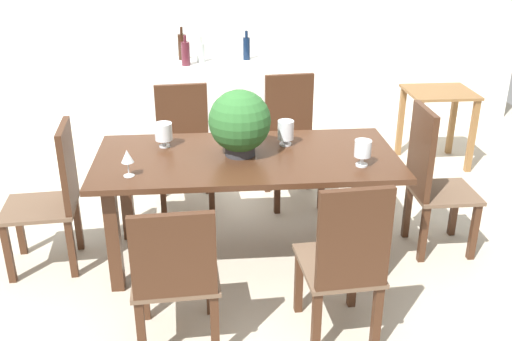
# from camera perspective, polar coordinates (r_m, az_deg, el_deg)

# --- Properties ---
(ground_plane) EXTENTS (7.04, 7.04, 0.00)m
(ground_plane) POSITION_cam_1_polar(r_m,az_deg,el_deg) (4.27, -1.06, -6.71)
(ground_plane) COLOR #BCB29E
(back_wall) EXTENTS (6.40, 0.10, 2.60)m
(back_wall) POSITION_cam_1_polar(r_m,az_deg,el_deg) (6.34, -2.76, 15.85)
(back_wall) COLOR white
(back_wall) RESTS_ON ground
(dining_table) EXTENTS (1.94, 0.90, 0.75)m
(dining_table) POSITION_cam_1_polar(r_m,az_deg,el_deg) (3.78, -0.91, 0.05)
(dining_table) COLOR #422616
(dining_table) RESTS_ON ground
(chair_far_right) EXTENTS (0.47, 0.51, 1.00)m
(chair_far_right) POSITION_cam_1_polar(r_m,az_deg,el_deg) (4.73, 3.47, 3.60)
(chair_far_right) COLOR #422616
(chair_far_right) RESTS_ON ground
(chair_far_left) EXTENTS (0.48, 0.46, 0.95)m
(chair_far_left) POSITION_cam_1_polar(r_m,az_deg,el_deg) (4.68, -7.11, 3.01)
(chair_far_left) COLOR #422616
(chair_far_left) RESTS_ON ground
(chair_head_end) EXTENTS (0.49, 0.46, 0.98)m
(chair_head_end) POSITION_cam_1_polar(r_m,az_deg,el_deg) (3.96, -19.09, -2.05)
(chair_head_end) COLOR #422616
(chair_head_end) RESTS_ON ground
(chair_near_left) EXTENTS (0.47, 0.50, 0.89)m
(chair_near_left) POSITION_cam_1_polar(r_m,az_deg,el_deg) (3.03, -7.92, -9.88)
(chair_near_left) COLOR #422616
(chair_near_left) RESTS_ON ground
(chair_foot_end) EXTENTS (0.43, 0.41, 1.03)m
(chair_foot_end) POSITION_cam_1_polar(r_m,az_deg,el_deg) (4.08, 16.74, -0.57)
(chair_foot_end) COLOR #422616
(chair_foot_end) RESTS_ON ground
(chair_near_right) EXTENTS (0.44, 0.51, 0.99)m
(chair_near_right) POSITION_cam_1_polar(r_m,az_deg,el_deg) (3.07, 8.71, -8.69)
(chair_near_right) COLOR #422616
(chair_near_right) RESTS_ON ground
(flower_centerpiece) EXTENTS (0.40, 0.40, 0.43)m
(flower_centerpiece) POSITION_cam_1_polar(r_m,az_deg,el_deg) (3.68, -1.60, 4.74)
(flower_centerpiece) COLOR #333338
(flower_centerpiece) RESTS_ON dining_table
(crystal_vase_left) EXTENTS (0.11, 0.11, 0.17)m
(crystal_vase_left) POSITION_cam_1_polar(r_m,az_deg,el_deg) (3.89, 2.93, 3.90)
(crystal_vase_left) COLOR silver
(crystal_vase_left) RESTS_ON dining_table
(crystal_vase_center_near) EXTENTS (0.10, 0.10, 0.17)m
(crystal_vase_center_near) POSITION_cam_1_polar(r_m,az_deg,el_deg) (3.60, 10.41, 2.04)
(crystal_vase_center_near) COLOR silver
(crystal_vase_center_near) RESTS_ON dining_table
(crystal_vase_right) EXTENTS (0.12, 0.12, 0.16)m
(crystal_vase_right) POSITION_cam_1_polar(r_m,az_deg,el_deg) (3.90, -9.04, 3.72)
(crystal_vase_right) COLOR silver
(crystal_vase_right) RESTS_ON dining_table
(wine_glass) EXTENTS (0.07, 0.07, 0.17)m
(wine_glass) POSITION_cam_1_polar(r_m,az_deg,el_deg) (3.48, -12.48, 1.28)
(wine_glass) COLOR silver
(wine_glass) RESTS_ON dining_table
(kitchen_counter) EXTENTS (1.56, 0.51, 0.93)m
(kitchen_counter) POSITION_cam_1_polar(r_m,az_deg,el_deg) (5.55, -7.48, 5.69)
(kitchen_counter) COLOR white
(kitchen_counter) RESTS_ON ground
(wine_bottle_green) EXTENTS (0.07, 0.07, 0.23)m
(wine_bottle_green) POSITION_cam_1_polar(r_m,az_deg,el_deg) (5.43, -5.42, 11.44)
(wine_bottle_green) COLOR #B2BFB7
(wine_bottle_green) RESTS_ON kitchen_counter
(wine_bottle_amber) EXTENTS (0.08, 0.08, 0.27)m
(wine_bottle_amber) POSITION_cam_1_polar(r_m,az_deg,el_deg) (5.31, -6.90, 11.31)
(wine_bottle_amber) COLOR #511E28
(wine_bottle_amber) RESTS_ON kitchen_counter
(wine_bottle_clear) EXTENTS (0.07, 0.07, 0.30)m
(wine_bottle_clear) POSITION_cam_1_polar(r_m,az_deg,el_deg) (5.54, -7.24, 11.95)
(wine_bottle_clear) COLOR black
(wine_bottle_clear) RESTS_ON kitchen_counter
(wine_bottle_tall) EXTENTS (0.06, 0.06, 0.27)m
(wine_bottle_tall) POSITION_cam_1_polar(r_m,az_deg,el_deg) (5.50, -0.94, 11.90)
(wine_bottle_tall) COLOR #0F1E38
(wine_bottle_tall) RESTS_ON kitchen_counter
(side_table) EXTENTS (0.59, 0.53, 0.70)m
(side_table) POSITION_cam_1_polar(r_m,az_deg,el_deg) (5.63, 17.35, 5.74)
(side_table) COLOR brown
(side_table) RESTS_ON ground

